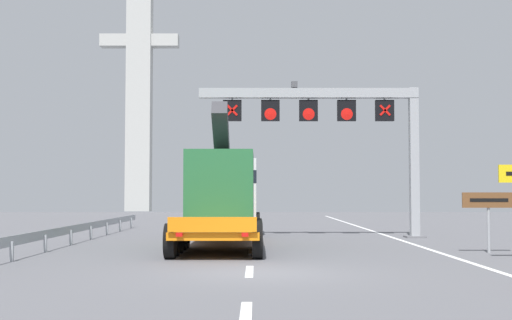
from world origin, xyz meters
The scene contains 8 objects.
ground centered at (0.00, 0.00, 0.00)m, with size 112.00×112.00×0.00m, color #5B5B60.
lane_markings centered at (-0.22, 22.17, 0.01)m, with size 0.20×58.94×0.01m.
edge_line_right centered at (6.20, 12.00, 0.01)m, with size 0.20×63.00×0.01m, color silver.
overhead_lane_gantry centered at (3.73, 13.77, 5.52)m, with size 10.38×0.90×7.20m.
heavy_haul_truck_orange centered at (-1.34, 11.00, 1.99)m, with size 3.03×14.07×5.30m.
tourist_info_sign_brown centered at (7.89, 5.73, 1.60)m, with size 1.82×0.15×2.06m.
guardrail_left centered at (-7.37, 10.83, 0.56)m, with size 0.13×25.65×0.76m.
bridge_pylon_distant centered at (-13.51, 59.96, 16.22)m, with size 9.00×2.00×31.66m.
Camera 1 is at (-0.05, -17.37, 2.03)m, focal length 47.47 mm.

